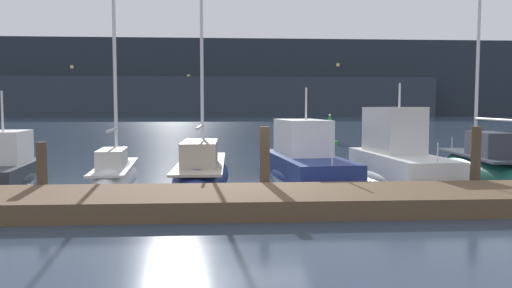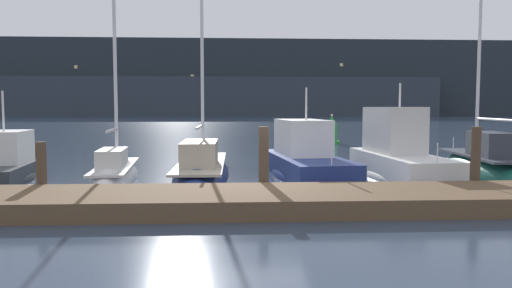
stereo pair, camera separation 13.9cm
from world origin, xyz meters
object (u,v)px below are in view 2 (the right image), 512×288
motorboat_berth_6 (398,162)px  channel_buoy (332,132)px  sailboat_berth_3 (115,176)px  motorboat_berth_5 (306,167)px  sailboat_berth_4 (202,171)px  sailboat_berth_7 (482,170)px  motorboat_berth_2 (5,173)px

motorboat_berth_6 → channel_buoy: bearing=86.2°
sailboat_berth_3 → motorboat_berth_5: bearing=4.1°
sailboat_berth_4 → sailboat_berth_7: size_ratio=1.38×
motorboat_berth_2 → sailboat_berth_4: (6.57, 0.88, -0.10)m
sailboat_berth_4 → motorboat_berth_2: bearing=-172.4°
motorboat_berth_5 → motorboat_berth_6: size_ratio=1.06×
sailboat_berth_3 → channel_buoy: size_ratio=4.63×
sailboat_berth_7 → sailboat_berth_3: bearing=-176.8°
motorboat_berth_6 → motorboat_berth_2: bearing=-179.0°
motorboat_berth_5 → channel_buoy: (4.38, 16.42, 0.40)m
sailboat_berth_3 → sailboat_berth_4: (2.91, 0.82, 0.04)m
motorboat_berth_6 → channel_buoy: motorboat_berth_6 is taller
sailboat_berth_4 → channel_buoy: sailboat_berth_4 is taller
sailboat_berth_4 → channel_buoy: size_ratio=6.39×
motorboat_berth_2 → motorboat_berth_6: 13.61m
motorboat_berth_6 → channel_buoy: 16.77m
motorboat_berth_2 → sailboat_berth_4: 6.63m
sailboat_berth_3 → motorboat_berth_5: sailboat_berth_3 is taller
channel_buoy → motorboat_berth_6: bearing=-93.8°
sailboat_berth_4 → channel_buoy: 18.04m
motorboat_berth_5 → sailboat_berth_7: size_ratio=0.77×
sailboat_berth_4 → motorboat_berth_5: bearing=-5.1°
channel_buoy → motorboat_berth_2: bearing=-130.9°
sailboat_berth_4 → motorboat_berth_6: (7.04, -0.64, 0.37)m
motorboat_berth_5 → motorboat_berth_2: bearing=-177.0°
channel_buoy → sailboat_berth_3: bearing=-123.2°
sailboat_berth_3 → sailboat_berth_7: 13.36m
sailboat_berth_7 → channel_buoy: bearing=98.0°
motorboat_berth_2 → sailboat_berth_7: (16.99, 0.80, -0.11)m
motorboat_berth_5 → sailboat_berth_4: bearing=174.9°
sailboat_berth_7 → motorboat_berth_6: bearing=-170.4°
motorboat_berth_2 → sailboat_berth_7: sailboat_berth_7 is taller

